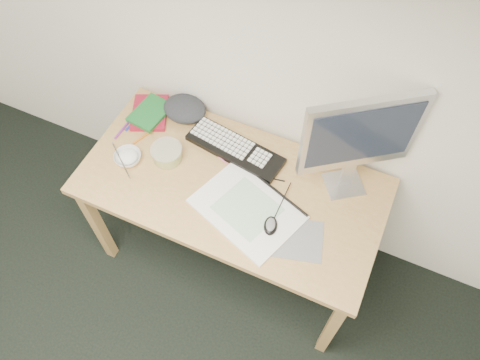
# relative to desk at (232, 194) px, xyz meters

# --- Properties ---
(desk) EXTENTS (1.40, 0.70, 0.75)m
(desk) POSITION_rel_desk_xyz_m (0.00, 0.00, 0.00)
(desk) COLOR tan
(desk) RESTS_ON ground
(mousepad) EXTENTS (0.26, 0.25, 0.00)m
(mousepad) POSITION_rel_desk_xyz_m (0.37, -0.13, 0.08)
(mousepad) COLOR slate
(mousepad) RESTS_ON desk
(sketchpad) EXTENTS (0.54, 0.46, 0.01)m
(sketchpad) POSITION_rel_desk_xyz_m (0.12, -0.09, 0.09)
(sketchpad) COLOR white
(sketchpad) RESTS_ON desk
(keyboard) EXTENTS (0.50, 0.23, 0.03)m
(keyboard) POSITION_rel_desk_xyz_m (-0.06, 0.18, 0.10)
(keyboard) COLOR black
(keyboard) RESTS_ON desk
(monitor) EXTENTS (0.41, 0.31, 0.56)m
(monitor) POSITION_rel_desk_xyz_m (0.47, 0.21, 0.43)
(monitor) COLOR silver
(monitor) RESTS_ON desk
(mouse) EXTENTS (0.08, 0.11, 0.03)m
(mouse) POSITION_rel_desk_xyz_m (0.25, -0.13, 0.11)
(mouse) COLOR black
(mouse) RESTS_ON sketchpad
(rice_bowl) EXTENTS (0.16, 0.16, 0.04)m
(rice_bowl) POSITION_rel_desk_xyz_m (-0.50, -0.08, 0.10)
(rice_bowl) COLOR white
(rice_bowl) RESTS_ON desk
(chopsticks) EXTENTS (0.19, 0.15, 0.02)m
(chopsticks) POSITION_rel_desk_xyz_m (-0.51, -0.12, 0.13)
(chopsticks) COLOR #B1B1B3
(chopsticks) RESTS_ON rice_bowl
(fruit_tub) EXTENTS (0.15, 0.15, 0.07)m
(fruit_tub) POSITION_rel_desk_xyz_m (-0.34, 0.01, 0.12)
(fruit_tub) COLOR gold
(fruit_tub) RESTS_ON desk
(book_red) EXTENTS (0.25, 0.28, 0.02)m
(book_red) POSITION_rel_desk_xyz_m (-0.56, 0.21, 0.09)
(book_red) COLOR maroon
(book_red) RESTS_ON desk
(book_green) EXTENTS (0.18, 0.23, 0.02)m
(book_green) POSITION_rel_desk_xyz_m (-0.54, 0.20, 0.11)
(book_green) COLOR #196529
(book_green) RESTS_ON book_red
(cloth_lump) EXTENTS (0.20, 0.17, 0.08)m
(cloth_lump) POSITION_rel_desk_xyz_m (-0.39, 0.29, 0.12)
(cloth_lump) COLOR #26282E
(cloth_lump) RESTS_ON desk
(pencil_pink) EXTENTS (0.16, 0.06, 0.01)m
(pencil_pink) POSITION_rel_desk_xyz_m (-0.06, 0.09, 0.09)
(pencil_pink) COLOR #CF678F
(pencil_pink) RESTS_ON desk
(pencil_tan) EXTENTS (0.11, 0.15, 0.01)m
(pencil_tan) POSITION_rel_desk_xyz_m (0.02, 0.05, 0.09)
(pencil_tan) COLOR tan
(pencil_tan) RESTS_ON desk
(pencil_black) EXTENTS (0.17, 0.04, 0.01)m
(pencil_black) POSITION_rel_desk_xyz_m (0.13, 0.10, 0.09)
(pencil_black) COLOR black
(pencil_black) RESTS_ON desk
(marker_blue) EXTENTS (0.03, 0.12, 0.01)m
(marker_blue) POSITION_rel_desk_xyz_m (-0.60, 0.13, 0.09)
(marker_blue) COLOR #2131B3
(marker_blue) RESTS_ON desk
(marker_orange) EXTENTS (0.05, 0.11, 0.01)m
(marker_orange) POSITION_rel_desk_xyz_m (-0.51, 0.07, 0.09)
(marker_orange) COLOR #C46817
(marker_orange) RESTS_ON desk
(marker_purple) EXTENTS (0.02, 0.12, 0.01)m
(marker_purple) POSITION_rel_desk_xyz_m (-0.63, 0.06, 0.09)
(marker_purple) COLOR #78268B
(marker_purple) RESTS_ON desk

